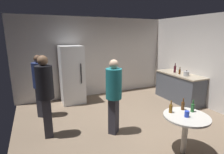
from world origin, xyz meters
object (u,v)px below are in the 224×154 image
Objects in this scene: person_in_teal_shirt at (114,91)px; beer_bottle_brown at (183,106)px; kettle at (186,74)px; beer_bottle_amber at (171,108)px; plastic_cup_blue at (187,114)px; person_in_black_shirt at (45,91)px; refrigerator at (72,75)px; foreground_table at (186,121)px; beer_bottle_on_counter at (180,72)px; wine_bottle_on_counter at (175,69)px; beer_bottle_green at (193,108)px; person_in_navy_shirt at (40,81)px.

beer_bottle_brown is at bearing 6.25° from person_in_teal_shirt.
kettle is 1.06× the size of beer_bottle_amber.
person_in_black_shirt is at bearing 143.33° from plastic_cup_blue.
beer_bottle_amber is 0.30m from beer_bottle_brown.
refrigerator is 7.38× the size of kettle.
foreground_table is 0.34m from beer_bottle_amber.
person_in_black_shirt reaches higher than beer_bottle_brown.
person_in_teal_shirt reaches higher than beer_bottle_on_counter.
wine_bottle_on_counter is at bearing 51.03° from plastic_cup_blue.
refrigerator is at bearing 111.33° from foreground_table.
kettle reaches higher than beer_bottle_green.
beer_bottle_brown is at bearing 1.01° from beer_bottle_amber.
beer_bottle_on_counter is at bearing -99.96° from wine_bottle_on_counter.
person_in_teal_shirt is at bearing -156.85° from wine_bottle_on_counter.
person_in_teal_shirt is at bearing 137.92° from beer_bottle_brown.
refrigerator is 2.25× the size of foreground_table.
beer_bottle_amber is (-0.17, 0.22, 0.19)m from foreground_table.
wine_bottle_on_counter is 1.35× the size of beer_bottle_on_counter.
beer_bottle_on_counter is 2.80m from foreground_table.
refrigerator is 3.63m from foreground_table.
wine_bottle_on_counter is at bearing 33.34° from person_in_navy_shirt.
foreground_table is 1.50m from person_in_teal_shirt.
beer_bottle_green is at bearing 23.94° from plastic_cup_blue.
beer_bottle_green is at bearing -19.60° from beer_bottle_amber.
beer_bottle_amber is (-2.05, -2.12, -0.20)m from wine_bottle_on_counter.
wine_bottle_on_counter reaches higher than beer_bottle_amber.
kettle is 1.06× the size of beer_bottle_green.
beer_bottle_amber is 1.19m from person_in_teal_shirt.
beer_bottle_amber is 2.09× the size of plastic_cup_blue.
beer_bottle_on_counter is at bearing 11.91° from person_in_black_shirt.
beer_bottle_on_counter is 2.57m from beer_bottle_green.
person_in_teal_shirt reaches higher than beer_bottle_green.
beer_bottle_green is 0.13× the size of person_in_black_shirt.
kettle is 2.37m from beer_bottle_green.
refrigerator reaches higher than plastic_cup_blue.
plastic_cup_blue is at bearing -31.58° from person_in_black_shirt.
person_in_black_shirt is at bearing 148.30° from beer_bottle_green.
person_in_navy_shirt is (-2.12, 2.46, 0.14)m from beer_bottle_amber.
person_in_navy_shirt is 0.94× the size of person_in_black_shirt.
kettle is at bearing -26.38° from refrigerator.
person_in_teal_shirt is (-1.03, 0.93, 0.14)m from beer_bottle_brown.
person_in_teal_shirt reaches higher than foreground_table.
person_in_black_shirt is (-2.05, 1.37, 0.20)m from beer_bottle_amber.
plastic_cup_blue is at bearing -5.84° from person_in_teal_shirt.
beer_bottle_on_counter is 1.00× the size of beer_bottle_green.
beer_bottle_brown is 3.45m from person_in_navy_shirt.
wine_bottle_on_counter is 2.82× the size of plastic_cup_blue.
foreground_table is 3.54m from person_in_navy_shirt.
beer_bottle_brown is 2.09× the size of plastic_cup_blue.
refrigerator is at bearing 114.72° from beer_bottle_brown.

